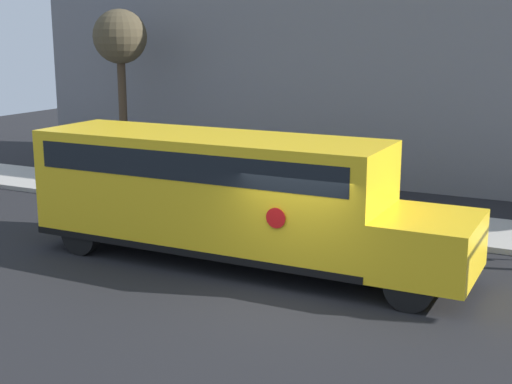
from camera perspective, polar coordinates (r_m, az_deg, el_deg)
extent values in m
plane|color=black|center=(15.07, 2.79, -8.37)|extent=(60.00, 60.00, 0.00)
cube|color=#B2ADA3|center=(20.88, 10.03, -2.29)|extent=(44.00, 3.00, 0.15)
cube|color=slate|center=(26.49, 14.59, 11.38)|extent=(32.00, 4.00, 9.94)
cube|color=yellow|center=(17.00, -3.76, 0.24)|extent=(8.55, 2.50, 2.60)
cube|color=yellow|center=(15.29, 13.66, -4.19)|extent=(1.99, 2.50, 1.23)
cube|color=black|center=(17.31, -3.70, -3.71)|extent=(8.55, 2.54, 0.16)
cube|color=black|center=(16.85, -3.80, 2.73)|extent=(7.87, 2.53, 0.64)
cylinder|color=red|center=(14.86, 1.58, -2.10)|extent=(0.44, 0.02, 0.44)
cylinder|color=black|center=(16.48, 14.08, -5.03)|extent=(1.00, 0.30, 1.00)
cylinder|color=black|center=(14.49, 12.17, -7.43)|extent=(1.00, 0.30, 1.00)
cylinder|color=black|center=(19.82, -9.83, -1.82)|extent=(1.00, 0.30, 1.00)
cylinder|color=black|center=(18.20, -13.85, -3.33)|extent=(1.00, 0.30, 1.00)
cylinder|color=#423323|center=(27.28, -10.58, 6.00)|extent=(0.31, 0.31, 4.63)
sphere|color=#4C422D|center=(27.10, -10.83, 12.13)|extent=(1.98, 1.98, 1.98)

